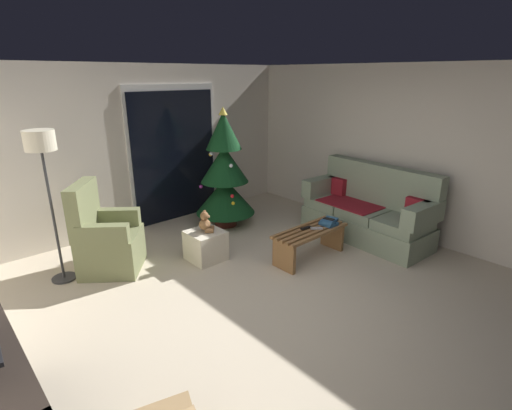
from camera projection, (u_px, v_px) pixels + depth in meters
ground_plane at (272, 303)px, 4.18m from camera, size 7.00×7.00×0.00m
wall_back at (134, 149)px, 5.92m from camera, size 5.72×0.12×2.50m
wall_right at (414, 154)px, 5.59m from camera, size 0.12×6.00×2.50m
patio_door_frame at (174, 154)px, 6.34m from camera, size 1.60×0.02×2.20m
patio_door_glass at (175, 157)px, 6.34m from camera, size 1.50×0.02×2.10m
couch at (368, 212)px, 5.75m from camera, size 0.90×1.98×1.08m
coffee_table at (310, 239)px, 5.11m from camera, size 1.10×0.40×0.41m
remote_silver at (317, 228)px, 5.07m from camera, size 0.15×0.13×0.02m
remote_black at (306, 228)px, 5.08m from camera, size 0.16×0.07×0.02m
book_stack at (329, 222)px, 5.20m from camera, size 0.26×0.21×0.08m
cell_phone at (329, 219)px, 5.18m from camera, size 0.10×0.16×0.01m
christmas_tree at (225, 175)px, 6.06m from camera, size 0.94×0.94×1.89m
armchair at (106, 240)px, 4.77m from camera, size 0.96×0.96×1.13m
floor_lamp at (42, 156)px, 4.18m from camera, size 0.32×0.32×1.78m
ottoman at (206, 245)px, 5.10m from camera, size 0.44×0.44×0.40m
teddy_bear_chestnut at (206, 223)px, 4.99m from camera, size 0.22×0.21×0.29m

